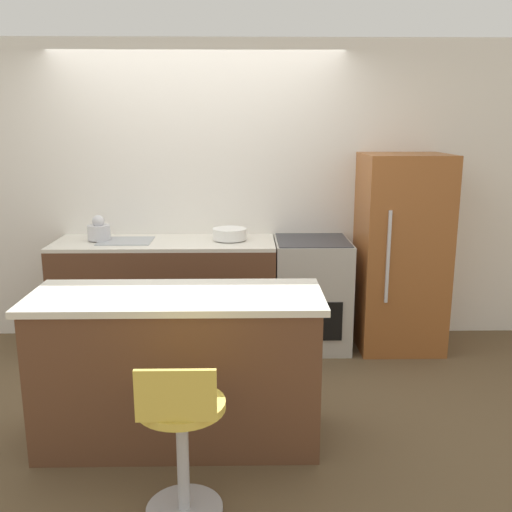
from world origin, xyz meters
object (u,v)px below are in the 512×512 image
object	(u,v)px
stool_chair	(182,437)
kettle	(99,230)
mixing_bowl	(230,234)
refrigerator	(401,253)
oven_range	(311,293)

from	to	relation	value
stool_chair	kettle	world-z (taller)	kettle
stool_chair	mixing_bowl	distance (m)	2.34
stool_chair	refrigerator	bearing A→B (deg)	53.72
refrigerator	stool_chair	distance (m)	2.78
oven_range	stool_chair	bearing A→B (deg)	-111.48
refrigerator	kettle	size ratio (longest dim) A/B	7.90
refrigerator	kettle	distance (m)	2.56
stool_chair	kettle	distance (m)	2.52
stool_chair	mixing_bowl	world-z (taller)	mixing_bowl
refrigerator	mixing_bowl	bearing A→B (deg)	178.12
kettle	mixing_bowl	world-z (taller)	kettle
stool_chair	kettle	xyz separation A→B (m)	(-0.93, 2.26, 0.59)
stool_chair	kettle	size ratio (longest dim) A/B	4.06
oven_range	kettle	world-z (taller)	kettle
kettle	mixing_bowl	distance (m)	1.10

